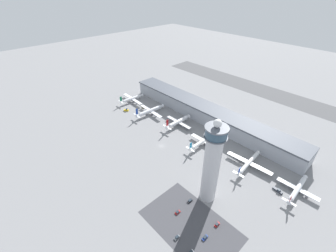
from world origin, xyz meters
name	(u,v)px	position (x,y,z in m)	size (l,w,h in m)	color
ground_plane	(161,146)	(0.00, 0.00, 0.00)	(1000.00, 1000.00, 0.00)	gray
terminal_building	(207,114)	(0.00, 70.00, 8.95)	(222.20, 25.00, 17.70)	#A3A8B2
runway_strip	(259,90)	(0.00, 194.80, 0.00)	(333.30, 44.00, 0.01)	#515154
control_tower	(212,163)	(69.50, -15.49, 33.97)	(15.10, 15.10, 68.64)	#BCBCC1
parking_lot_surface	(190,225)	(76.60, -42.03, 0.00)	(64.00, 40.00, 0.01)	#424247
airplane_gate_alpha	(132,99)	(-97.13, 34.56, 4.49)	(40.64, 34.77, 12.50)	white
airplane_gate_bravo	(150,111)	(-55.27, 31.65, 4.55)	(39.43, 40.25, 13.93)	silver
airplane_gate_charlie	(178,122)	(-14.67, 38.50, 4.59)	(34.38, 35.72, 14.18)	white
airplane_gate_delta	(203,141)	(26.49, 31.97, 4.26)	(30.97, 40.15, 11.94)	white
airplane_gate_echo	(249,163)	(73.55, 36.32, 4.24)	(41.31, 39.33, 11.54)	white
airplane_gate_foxtrot	(298,189)	(114.03, 37.83, 3.83)	(31.16, 36.03, 11.38)	silver
service_truck_catering	(278,190)	(103.75, 28.50, 0.89)	(8.00, 3.41, 2.57)	black
service_truck_fuel	(126,110)	(-81.83, 14.72, 1.05)	(5.99, 5.76, 3.02)	black
service_truck_baggage	(143,106)	(-74.85, 36.18, 0.97)	(8.29, 4.21, 2.80)	black
car_grey_coupe	(190,201)	(63.58, -28.26, 0.54)	(1.99, 4.68, 1.39)	black
car_red_hatchback	(217,224)	(88.86, -29.20, 0.59)	(1.90, 4.44, 1.52)	black
car_white_wagon	(177,237)	(76.87, -55.17, 0.61)	(1.81, 4.15, 1.56)	black
car_silver_sedan	(178,212)	(64.24, -41.82, 0.56)	(2.03, 4.15, 1.46)	black
car_green_van	(205,238)	(89.08, -42.22, 0.58)	(1.86, 4.54, 1.49)	black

